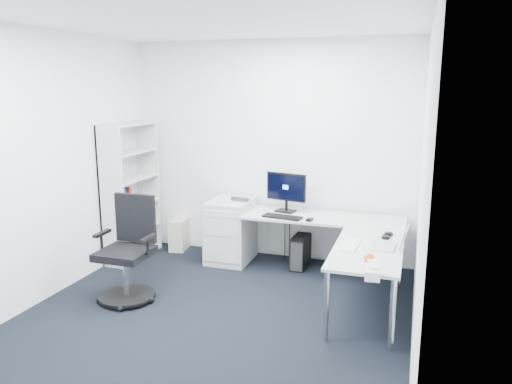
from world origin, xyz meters
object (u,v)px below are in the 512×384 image
(bookshelf, at_px, (131,192))
(monitor, at_px, (286,192))
(laptop, at_px, (384,236))
(l_desk, at_px, (299,251))
(task_chair, at_px, (125,250))

(bookshelf, bearing_deg, monitor, 10.66)
(bookshelf, bearing_deg, laptop, -12.08)
(l_desk, bearing_deg, monitor, 123.71)
(bookshelf, height_order, laptop, bookshelf)
(monitor, xyz_separation_m, laptop, (1.22, -1.03, -0.13))
(bookshelf, relative_size, laptop, 5.49)
(l_desk, relative_size, task_chair, 2.13)
(l_desk, height_order, laptop, laptop)
(bookshelf, bearing_deg, l_desk, -1.32)
(l_desk, distance_m, laptop, 1.21)
(l_desk, xyz_separation_m, bookshelf, (-2.17, 0.05, 0.52))
(l_desk, distance_m, task_chair, 1.91)
(monitor, bearing_deg, l_desk, -44.54)
(l_desk, xyz_separation_m, laptop, (0.95, -0.62, 0.44))
(monitor, distance_m, laptop, 1.60)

